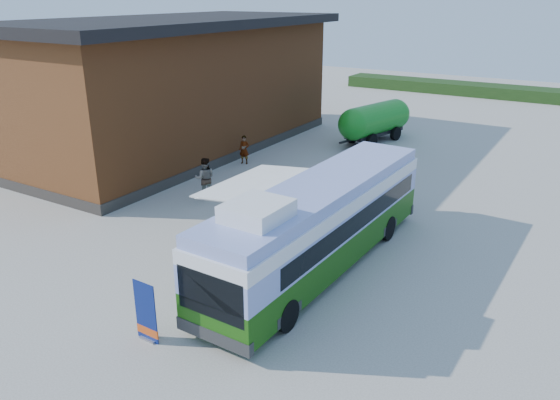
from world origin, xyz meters
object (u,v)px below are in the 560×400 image
Objects in this scene: banner at (146,317)px; picnic_table at (285,261)px; slurry_tanker at (375,120)px; bus at (319,222)px; person_b at (205,178)px; person_a at (244,150)px.

picnic_table is (1.27, 5.04, -0.20)m from banner.
picnic_table is at bearing -63.20° from slurry_tanker.
bus reaches higher than banner.
banner is at bearing 84.77° from person_b.
bus is 7.37× the size of person_a.
person_a is 0.25× the size of slurry_tanker.
person_b is at bearing 170.48° from picnic_table.
slurry_tanker reaches higher than person_b.
person_b is at bearing -87.45° from slurry_tanker.
slurry_tanker is at bearing -136.88° from person_b.
person_b is (-6.81, 4.36, 0.43)m from picnic_table.
banner is 10.91m from person_b.
banner is at bearing -106.24° from bus.
person_b is at bearing 157.94° from bus.
slurry_tanker reaches higher than person_a.
bus is at bearing -60.18° from slurry_tanker.
slurry_tanker is (4.24, 8.14, 0.60)m from person_a.
banner is 16.37m from person_a.
person_a is at bearing 138.13° from bus.
bus is 17.48m from slurry_tanker.
bus is 8.24m from person_b.
picnic_table is 0.82× the size of person_b.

